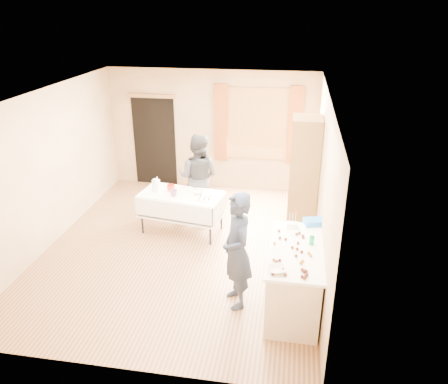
% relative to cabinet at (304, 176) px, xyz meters
% --- Properties ---
extents(floor, '(4.50, 5.50, 0.02)m').
position_rel_cabinet_xyz_m(floor, '(-1.99, -0.99, -1.06)').
color(floor, '#9E7047').
rests_on(floor, ground).
extents(ceiling, '(4.50, 5.50, 0.02)m').
position_rel_cabinet_xyz_m(ceiling, '(-1.99, -0.99, 1.56)').
color(ceiling, white).
rests_on(ceiling, floor).
extents(wall_back, '(4.50, 0.02, 2.60)m').
position_rel_cabinet_xyz_m(wall_back, '(-1.99, 1.77, 0.25)').
color(wall_back, tan).
rests_on(wall_back, floor).
extents(wall_front, '(4.50, 0.02, 2.60)m').
position_rel_cabinet_xyz_m(wall_front, '(-1.99, -3.75, 0.25)').
color(wall_front, tan).
rests_on(wall_front, floor).
extents(wall_left, '(0.02, 5.50, 2.60)m').
position_rel_cabinet_xyz_m(wall_left, '(-4.25, -0.99, 0.25)').
color(wall_left, tan).
rests_on(wall_left, floor).
extents(wall_right, '(0.02, 5.50, 2.60)m').
position_rel_cabinet_xyz_m(wall_right, '(0.27, -0.99, 0.25)').
color(wall_right, tan).
rests_on(wall_right, floor).
extents(window_frame, '(1.32, 0.06, 1.52)m').
position_rel_cabinet_xyz_m(window_frame, '(-0.99, 1.73, 0.45)').
color(window_frame, olive).
rests_on(window_frame, wall_back).
extents(window_pane, '(1.20, 0.02, 1.40)m').
position_rel_cabinet_xyz_m(window_pane, '(-0.99, 1.72, 0.45)').
color(window_pane, white).
rests_on(window_pane, wall_back).
extents(curtain_left, '(0.28, 0.06, 1.65)m').
position_rel_cabinet_xyz_m(curtain_left, '(-1.77, 1.68, 0.45)').
color(curtain_left, brown).
rests_on(curtain_left, wall_back).
extents(curtain_right, '(0.28, 0.06, 1.65)m').
position_rel_cabinet_xyz_m(curtain_right, '(-0.21, 1.68, 0.45)').
color(curtain_right, brown).
rests_on(curtain_right, wall_back).
extents(doorway, '(0.95, 0.04, 2.00)m').
position_rel_cabinet_xyz_m(doorway, '(-3.29, 1.74, -0.05)').
color(doorway, black).
rests_on(doorway, floor).
extents(door_lintel, '(1.05, 0.06, 0.08)m').
position_rel_cabinet_xyz_m(door_lintel, '(-3.29, 1.71, 0.97)').
color(door_lintel, olive).
rests_on(door_lintel, wall_back).
extents(cabinet, '(0.50, 0.60, 2.10)m').
position_rel_cabinet_xyz_m(cabinet, '(0.00, 0.00, 0.00)').
color(cabinet, brown).
rests_on(cabinet, floor).
extents(counter, '(0.72, 1.52, 0.91)m').
position_rel_cabinet_xyz_m(counter, '(-0.10, -2.26, -0.60)').
color(counter, beige).
rests_on(counter, floor).
extents(party_table, '(1.57, 0.97, 0.75)m').
position_rel_cabinet_xyz_m(party_table, '(-2.13, -0.43, -0.61)').
color(party_table, black).
rests_on(party_table, floor).
extents(chair, '(0.43, 0.43, 0.95)m').
position_rel_cabinet_xyz_m(chair, '(-2.10, 0.70, -0.77)').
color(chair, black).
rests_on(chair, floor).
extents(girl, '(0.91, 0.85, 1.66)m').
position_rel_cabinet_xyz_m(girl, '(-0.87, -2.32, -0.22)').
color(girl, '#1C253B').
rests_on(girl, floor).
extents(woman, '(0.98, 0.85, 1.67)m').
position_rel_cabinet_xyz_m(woman, '(-1.95, 0.18, -0.22)').
color(woman, black).
rests_on(woman, floor).
extents(soda_can, '(0.08, 0.08, 0.12)m').
position_rel_cabinet_xyz_m(soda_can, '(0.11, -2.12, -0.08)').
color(soda_can, '#088540').
rests_on(soda_can, counter).
extents(mixing_bowl, '(0.34, 0.34, 0.05)m').
position_rel_cabinet_xyz_m(mixing_bowl, '(-0.32, -2.83, -0.12)').
color(mixing_bowl, white).
rests_on(mixing_bowl, counter).
extents(foam_block, '(0.15, 0.11, 0.08)m').
position_rel_cabinet_xyz_m(foam_block, '(-0.16, -1.69, -0.10)').
color(foam_block, white).
rests_on(foam_block, counter).
extents(blue_basket, '(0.34, 0.28, 0.08)m').
position_rel_cabinet_xyz_m(blue_basket, '(0.16, -1.53, -0.10)').
color(blue_basket, blue).
rests_on(blue_basket, counter).
extents(pitcher, '(0.12, 0.12, 0.22)m').
position_rel_cabinet_xyz_m(pitcher, '(-2.59, -0.43, -0.19)').
color(pitcher, silver).
rests_on(pitcher, party_table).
extents(cup_red, '(0.17, 0.17, 0.11)m').
position_rel_cabinet_xyz_m(cup_red, '(-2.34, -0.33, -0.24)').
color(cup_red, red).
rests_on(cup_red, party_table).
extents(cup_rainbow, '(0.15, 0.15, 0.12)m').
position_rel_cabinet_xyz_m(cup_rainbow, '(-2.22, -0.56, -0.24)').
color(cup_rainbow, red).
rests_on(cup_rainbow, party_table).
extents(small_bowl, '(0.25, 0.25, 0.06)m').
position_rel_cabinet_xyz_m(small_bowl, '(-1.82, -0.38, -0.27)').
color(small_bowl, white).
rests_on(small_bowl, party_table).
extents(pastry_tray, '(0.31, 0.24, 0.02)m').
position_rel_cabinet_xyz_m(pastry_tray, '(-1.66, -0.60, -0.29)').
color(pastry_tray, white).
rests_on(pastry_tray, party_table).
extents(bottle, '(0.08, 0.08, 0.17)m').
position_rel_cabinet_xyz_m(bottle, '(-2.65, -0.13, -0.22)').
color(bottle, white).
rests_on(bottle, party_table).
extents(cake_balls, '(0.51, 1.13, 0.04)m').
position_rel_cabinet_xyz_m(cake_balls, '(-0.12, -2.49, -0.12)').
color(cake_balls, '#3F2314').
rests_on(cake_balls, counter).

